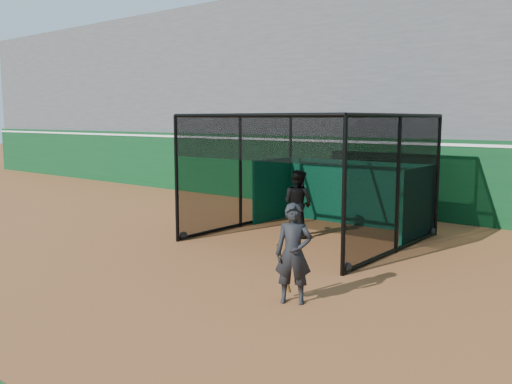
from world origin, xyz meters
The scene contains 6 objects.
ground centered at (0.00, 0.00, 0.00)m, with size 120.00×120.00×0.00m, color brown.
outfield_wall centered at (0.00, 8.50, 1.29)m, with size 50.00×0.50×2.50m.
grandstand centered at (0.00, 12.27, 4.48)m, with size 50.00×7.85×8.95m.
batting_cage centered at (0.55, 3.92, 1.59)m, with size 4.91×5.02×3.19m.
batter centered at (0.18, 3.87, 0.89)m, with size 0.87×0.67×1.78m, color black.
on_deck_player centered at (3.12, -0.49, 0.85)m, with size 0.75×0.66×1.71m.
Camera 1 is at (8.25, -7.80, 3.12)m, focal length 38.00 mm.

